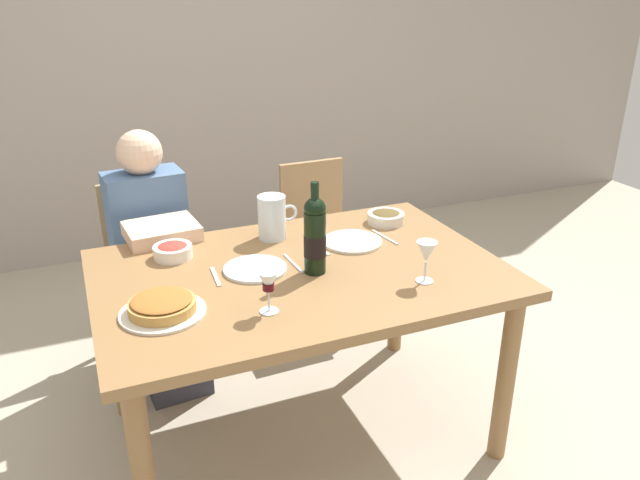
% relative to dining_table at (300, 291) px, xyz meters
% --- Properties ---
extents(ground_plane, '(8.00, 8.00, 0.00)m').
position_rel_dining_table_xyz_m(ground_plane, '(0.00, 0.00, -0.67)').
color(ground_plane, '#B2A893').
extents(back_wall, '(8.00, 0.10, 2.80)m').
position_rel_dining_table_xyz_m(back_wall, '(0.00, 2.22, 0.73)').
color(back_wall, '#A3998E').
rests_on(back_wall, ground).
extents(dining_table, '(1.50, 1.00, 0.76)m').
position_rel_dining_table_xyz_m(dining_table, '(0.00, 0.00, 0.00)').
color(dining_table, olive).
rests_on(dining_table, ground).
extents(wine_bottle, '(0.08, 0.08, 0.35)m').
position_rel_dining_table_xyz_m(wine_bottle, '(0.04, -0.04, 0.24)').
color(wine_bottle, black).
rests_on(wine_bottle, dining_table).
extents(water_pitcher, '(0.17, 0.12, 0.18)m').
position_rel_dining_table_xyz_m(water_pitcher, '(0.00, 0.32, 0.17)').
color(water_pitcher, silver).
rests_on(water_pitcher, dining_table).
extents(baked_tart, '(0.28, 0.28, 0.06)m').
position_rel_dining_table_xyz_m(baked_tart, '(-0.53, -0.14, 0.12)').
color(baked_tart, silver).
rests_on(baked_tart, dining_table).
extents(salad_bowl, '(0.15, 0.15, 0.06)m').
position_rel_dining_table_xyz_m(salad_bowl, '(-0.42, 0.29, 0.12)').
color(salad_bowl, white).
rests_on(salad_bowl, dining_table).
extents(olive_bowl, '(0.16, 0.16, 0.06)m').
position_rel_dining_table_xyz_m(olive_bowl, '(0.52, 0.30, 0.12)').
color(olive_bowl, silver).
rests_on(olive_bowl, dining_table).
extents(wine_glass_left_diner, '(0.07, 0.07, 0.14)m').
position_rel_dining_table_xyz_m(wine_glass_left_diner, '(-0.21, -0.26, 0.20)').
color(wine_glass_left_diner, silver).
rests_on(wine_glass_left_diner, dining_table).
extents(wine_glass_right_diner, '(0.07, 0.07, 0.15)m').
position_rel_dining_table_xyz_m(wine_glass_right_diner, '(0.37, -0.27, 0.20)').
color(wine_glass_right_diner, silver).
rests_on(wine_glass_right_diner, dining_table).
extents(dinner_plate_left_setting, '(0.25, 0.25, 0.01)m').
position_rel_dining_table_xyz_m(dinner_plate_left_setting, '(0.29, 0.15, 0.10)').
color(dinner_plate_left_setting, silver).
rests_on(dinner_plate_left_setting, dining_table).
extents(dinner_plate_right_setting, '(0.24, 0.24, 0.01)m').
position_rel_dining_table_xyz_m(dinner_plate_right_setting, '(-0.16, 0.05, 0.10)').
color(dinner_plate_right_setting, silver).
rests_on(dinner_plate_right_setting, dining_table).
extents(fork_left_setting, '(0.04, 0.16, 0.00)m').
position_rel_dining_table_xyz_m(fork_left_setting, '(0.14, 0.15, 0.09)').
color(fork_left_setting, silver).
rests_on(fork_left_setting, dining_table).
extents(knife_left_setting, '(0.03, 0.18, 0.00)m').
position_rel_dining_table_xyz_m(knife_left_setting, '(0.44, 0.15, 0.09)').
color(knife_left_setting, silver).
rests_on(knife_left_setting, dining_table).
extents(knife_right_setting, '(0.02, 0.18, 0.00)m').
position_rel_dining_table_xyz_m(knife_right_setting, '(-0.01, 0.05, 0.09)').
color(knife_right_setting, silver).
rests_on(knife_right_setting, dining_table).
extents(spoon_right_setting, '(0.02, 0.16, 0.00)m').
position_rel_dining_table_xyz_m(spoon_right_setting, '(-0.31, 0.05, 0.09)').
color(spoon_right_setting, silver).
rests_on(spoon_right_setting, dining_table).
extents(chair_left, '(0.43, 0.43, 0.87)m').
position_rel_dining_table_xyz_m(chair_left, '(-0.46, 0.91, -0.17)').
color(chair_left, '#9E7A51').
rests_on(chair_left, ground).
extents(diner_left, '(0.36, 0.53, 1.16)m').
position_rel_dining_table_xyz_m(diner_left, '(-0.44, 0.67, -0.05)').
color(diner_left, '#4C6B93').
rests_on(diner_left, ground).
extents(chair_right, '(0.41, 0.41, 0.87)m').
position_rel_dining_table_xyz_m(chair_right, '(0.45, 0.89, -0.17)').
color(chair_right, '#9E7A51').
rests_on(chair_right, ground).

